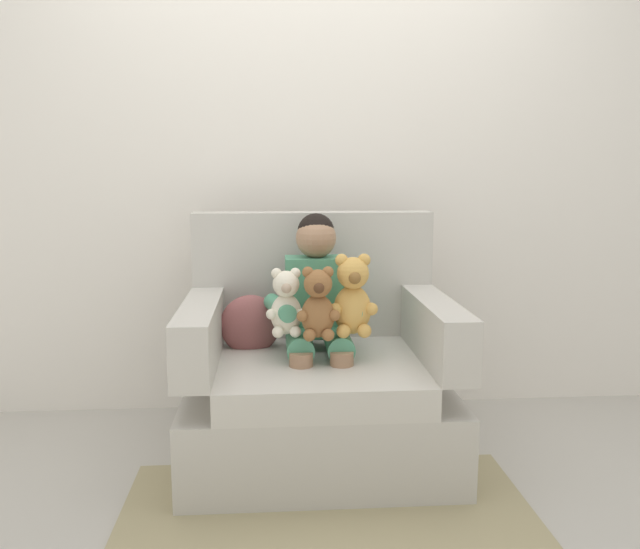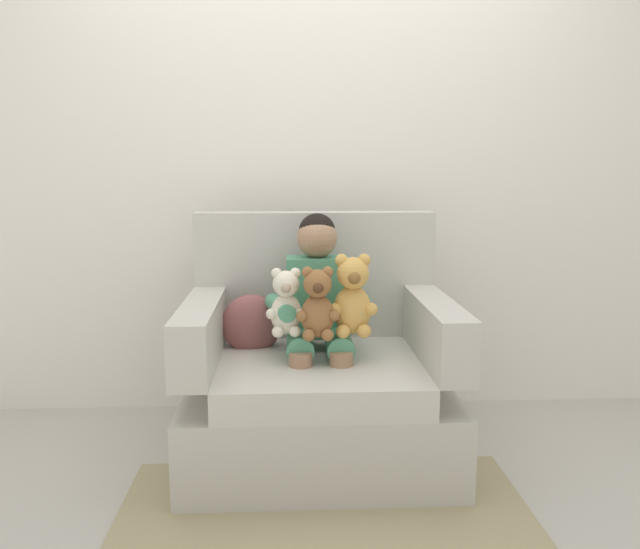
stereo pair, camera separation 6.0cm
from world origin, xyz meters
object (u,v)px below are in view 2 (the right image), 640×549
plush_cream (286,304)px  plush_honey (353,298)px  plush_brown (318,305)px  seated_child (319,303)px  armchair (318,381)px  throw_pillow (252,324)px

plush_cream → plush_honey: (0.26, -0.01, 0.03)m
plush_honey → plush_brown: size_ratio=1.15×
seated_child → plush_honey: bearing=-50.8°
plush_cream → plush_honey: 0.26m
plush_honey → plush_brown: plush_honey is taller
armchair → seated_child: seated_child is taller
throw_pillow → seated_child: bearing=-18.6°
seated_child → plush_cream: seated_child is taller
seated_child → plush_honey: seated_child is taller
throw_pillow → plush_honey: bearing=-29.8°
armchair → plush_brown: 0.40m
armchair → plush_brown: armchair is taller
plush_honey → throw_pillow: plush_honey is taller
seated_child → plush_cream: (-0.13, -0.13, 0.02)m
plush_cream → throw_pillow: bearing=128.8°
plush_honey → throw_pillow: (-0.41, 0.24, -0.16)m
plush_cream → throw_pillow: (-0.15, 0.22, -0.13)m
seated_child → throw_pillow: bearing=158.2°
armchair → plush_brown: (-0.01, -0.16, 0.36)m
armchair → plush_cream: 0.39m
armchair → plush_cream: armchair is taller
seated_child → plush_brown: seated_child is taller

